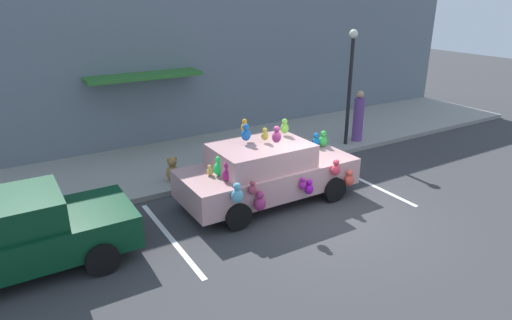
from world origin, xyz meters
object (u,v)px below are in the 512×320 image
plush_covered_car (267,171)px  parked_sedan_behind (9,236)px  teddy_bear_on_sidewalk (173,170)px  pedestrian_near_shopfront (358,117)px  street_lamp_post (350,76)px

plush_covered_car → parked_sedan_behind: 5.77m
teddy_bear_on_sidewalk → pedestrian_near_shopfront: (6.81, 0.02, 0.51)m
plush_covered_car → parked_sedan_behind: plush_covered_car is taller
street_lamp_post → pedestrian_near_shopfront: street_lamp_post is taller
parked_sedan_behind → street_lamp_post: 10.64m
parked_sedan_behind → pedestrian_near_shopfront: size_ratio=2.49×
street_lamp_post → pedestrian_near_shopfront: size_ratio=2.14×
parked_sedan_behind → plush_covered_car: bearing=1.6°
parked_sedan_behind → street_lamp_post: size_ratio=1.16×
parked_sedan_behind → street_lamp_post: (10.28, 2.21, 1.68)m
pedestrian_near_shopfront → plush_covered_car: bearing=-157.3°
street_lamp_post → parked_sedan_behind: bearing=-167.9°
plush_covered_car → pedestrian_near_shopfront: (5.11, 2.14, 0.17)m
street_lamp_post → pedestrian_near_shopfront: (0.60, 0.10, -1.50)m
plush_covered_car → teddy_bear_on_sidewalk: size_ratio=6.52×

